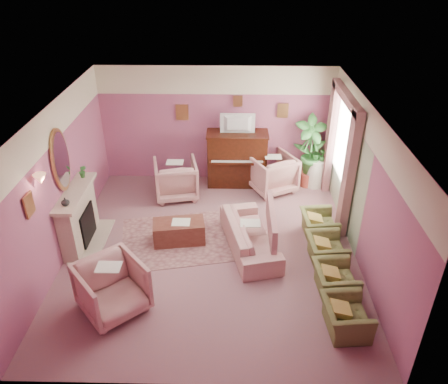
{
  "coord_description": "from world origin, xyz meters",
  "views": [
    {
      "loc": [
        0.39,
        -6.8,
        5.22
      ],
      "look_at": [
        0.24,
        0.4,
        1.06
      ],
      "focal_mm": 35.0,
      "sensor_mm": 36.0,
      "label": 1
    }
  ],
  "objects_px": {
    "sofa": "(250,230)",
    "olive_chair_a": "(346,313)",
    "floral_armchair_left": "(176,177)",
    "television": "(238,123)",
    "coffee_table": "(179,232)",
    "floral_armchair_right": "(272,171)",
    "piano": "(237,159)",
    "floral_armchair_front": "(112,286)",
    "olive_chair_b": "(335,277)",
    "olive_chair_d": "(319,222)",
    "side_table": "(315,172)",
    "olive_chair_c": "(326,247)"
  },
  "relations": [
    {
      "from": "piano",
      "to": "television",
      "type": "relative_size",
      "value": 1.75
    },
    {
      "from": "television",
      "to": "olive_chair_d",
      "type": "relative_size",
      "value": 1.03
    },
    {
      "from": "sofa",
      "to": "olive_chair_d",
      "type": "relative_size",
      "value": 2.56
    },
    {
      "from": "television",
      "to": "sofa",
      "type": "relative_size",
      "value": 0.4
    },
    {
      "from": "television",
      "to": "floral_armchair_right",
      "type": "xyz_separation_m",
      "value": [
        0.83,
        -0.26,
        -1.11
      ]
    },
    {
      "from": "olive_chair_a",
      "to": "floral_armchair_left",
      "type": "bearing_deg",
      "value": 127.31
    },
    {
      "from": "television",
      "to": "floral_armchair_front",
      "type": "bearing_deg",
      "value": -115.13
    },
    {
      "from": "floral_armchair_right",
      "to": "side_table",
      "type": "xyz_separation_m",
      "value": [
        1.06,
        0.27,
        -0.14
      ]
    },
    {
      "from": "coffee_table",
      "to": "olive_chair_b",
      "type": "height_order",
      "value": "olive_chair_b"
    },
    {
      "from": "piano",
      "to": "floral_armchair_front",
      "type": "xyz_separation_m",
      "value": [
        -2.0,
        -4.3,
        -0.16
      ]
    },
    {
      "from": "floral_armchair_left",
      "to": "floral_armchair_right",
      "type": "height_order",
      "value": "same"
    },
    {
      "from": "television",
      "to": "sofa",
      "type": "bearing_deg",
      "value": -84.59
    },
    {
      "from": "coffee_table",
      "to": "olive_chair_a",
      "type": "xyz_separation_m",
      "value": [
        2.79,
        -2.22,
        0.11
      ]
    },
    {
      "from": "piano",
      "to": "floral_armchair_left",
      "type": "relative_size",
      "value": 1.42
    },
    {
      "from": "floral_armchair_front",
      "to": "piano",
      "type": "bearing_deg",
      "value": 65.13
    },
    {
      "from": "television",
      "to": "floral_armchair_left",
      "type": "bearing_deg",
      "value": -156.97
    },
    {
      "from": "olive_chair_a",
      "to": "side_table",
      "type": "relative_size",
      "value": 1.11
    },
    {
      "from": "floral_armchair_left",
      "to": "olive_chair_a",
      "type": "height_order",
      "value": "floral_armchair_left"
    },
    {
      "from": "floral_armchair_right",
      "to": "olive_chair_b",
      "type": "relative_size",
      "value": 1.27
    },
    {
      "from": "olive_chair_d",
      "to": "side_table",
      "type": "bearing_deg",
      "value": 83.25
    },
    {
      "from": "coffee_table",
      "to": "olive_chair_a",
      "type": "distance_m",
      "value": 3.56
    },
    {
      "from": "sofa",
      "to": "olive_chair_a",
      "type": "relative_size",
      "value": 2.56
    },
    {
      "from": "floral_armchair_front",
      "to": "floral_armchair_right",
      "type": "bearing_deg",
      "value": 54.67
    },
    {
      "from": "floral_armchair_front",
      "to": "olive_chair_a",
      "type": "height_order",
      "value": "floral_armchair_front"
    },
    {
      "from": "sofa",
      "to": "television",
      "type": "bearing_deg",
      "value": 95.41
    },
    {
      "from": "piano",
      "to": "olive_chair_a",
      "type": "bearing_deg",
      "value": -70.6
    },
    {
      "from": "piano",
      "to": "olive_chair_d",
      "type": "bearing_deg",
      "value": -53.2
    },
    {
      "from": "coffee_table",
      "to": "sofa",
      "type": "distance_m",
      "value": 1.41
    },
    {
      "from": "piano",
      "to": "floral_armchair_front",
      "type": "distance_m",
      "value": 4.75
    },
    {
      "from": "sofa",
      "to": "floral_armchair_front",
      "type": "height_order",
      "value": "floral_armchair_front"
    },
    {
      "from": "floral_armchair_left",
      "to": "olive_chair_a",
      "type": "distance_m",
      "value": 5.03
    },
    {
      "from": "sofa",
      "to": "floral_armchair_left",
      "type": "xyz_separation_m",
      "value": [
        -1.65,
        1.95,
        0.09
      ]
    },
    {
      "from": "floral_armchair_right",
      "to": "floral_armchair_front",
      "type": "bearing_deg",
      "value": -125.33
    },
    {
      "from": "sofa",
      "to": "floral_armchair_front",
      "type": "bearing_deg",
      "value": -142.74
    },
    {
      "from": "side_table",
      "to": "olive_chair_b",
      "type": "bearing_deg",
      "value": -93.84
    },
    {
      "from": "piano",
      "to": "olive_chair_a",
      "type": "relative_size",
      "value": 1.8
    },
    {
      "from": "olive_chair_c",
      "to": "olive_chair_d",
      "type": "relative_size",
      "value": 1.0
    },
    {
      "from": "floral_armchair_right",
      "to": "olive_chair_d",
      "type": "distance_m",
      "value": 2.04
    },
    {
      "from": "coffee_table",
      "to": "floral_armchair_front",
      "type": "relative_size",
      "value": 1.02
    },
    {
      "from": "floral_armchair_right",
      "to": "olive_chair_b",
      "type": "xyz_separation_m",
      "value": [
        0.8,
        -3.51,
        -0.16
      ]
    },
    {
      "from": "olive_chair_c",
      "to": "olive_chair_b",
      "type": "bearing_deg",
      "value": -90.0
    },
    {
      "from": "sofa",
      "to": "olive_chair_b",
      "type": "bearing_deg",
      "value": -41.28
    },
    {
      "from": "television",
      "to": "floral_armchair_left",
      "type": "height_order",
      "value": "television"
    },
    {
      "from": "olive_chair_c",
      "to": "olive_chair_d",
      "type": "height_order",
      "value": "same"
    },
    {
      "from": "television",
      "to": "sofa",
      "type": "height_order",
      "value": "television"
    },
    {
      "from": "olive_chair_d",
      "to": "coffee_table",
      "type": "bearing_deg",
      "value": -174.99
    },
    {
      "from": "piano",
      "to": "coffee_table",
      "type": "distance_m",
      "value": 2.72
    },
    {
      "from": "coffee_table",
      "to": "side_table",
      "type": "relative_size",
      "value": 1.43
    },
    {
      "from": "olive_chair_d",
      "to": "olive_chair_b",
      "type": "bearing_deg",
      "value": -90.0
    },
    {
      "from": "coffee_table",
      "to": "side_table",
      "type": "distance_m",
      "value": 3.87
    }
  ]
}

